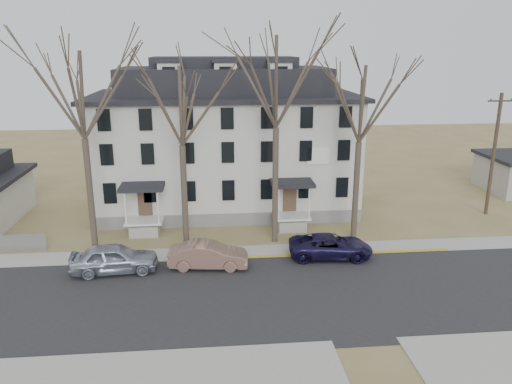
{
  "coord_description": "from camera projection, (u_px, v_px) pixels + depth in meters",
  "views": [
    {
      "loc": [
        -3.24,
        -21.76,
        12.84
      ],
      "look_at": [
        -0.36,
        9.0,
        3.78
      ],
      "focal_mm": 35.0,
      "sensor_mm": 36.0,
      "label": 1
    }
  ],
  "objects": [
    {
      "name": "main_road",
      "position": [
        275.0,
        296.0,
        26.61
      ],
      "size": [
        120.0,
        10.0,
        0.04
      ],
      "primitive_type": "cube",
      "color": "#27272A",
      "rests_on": "ground"
    },
    {
      "name": "tree_mid_right",
      "position": [
        361.0,
        99.0,
        31.94
      ],
      "size": [
        7.8,
        7.8,
        12.74
      ],
      "color": "#473B31",
      "rests_on": "ground"
    },
    {
      "name": "far_sidewalk",
      "position": [
        263.0,
        252.0,
        32.34
      ],
      "size": [
        120.0,
        2.0,
        0.08
      ],
      "primitive_type": "cube",
      "color": "#A09F97",
      "rests_on": "ground"
    },
    {
      "name": "utility_pole_far",
      "position": [
        494.0,
        153.0,
        38.34
      ],
      "size": [
        2.0,
        0.28,
        9.5
      ],
      "color": "#3D3023",
      "rests_on": "ground"
    },
    {
      "name": "yellow_curb",
      "position": [
        342.0,
        255.0,
        31.93
      ],
      "size": [
        14.0,
        0.25,
        0.06
      ],
      "primitive_type": "cube",
      "color": "gold",
      "rests_on": "ground"
    },
    {
      "name": "car_silver",
      "position": [
        114.0,
        259.0,
        29.2
      ],
      "size": [
        5.19,
        2.42,
        1.72
      ],
      "primitive_type": "imported",
      "rotation": [
        0.0,
        0.0,
        1.65
      ],
      "color": "#969FAE",
      "rests_on": "ground"
    },
    {
      "name": "ground",
      "position": [
        280.0,
        316.0,
        24.7
      ],
      "size": [
        120.0,
        120.0,
        0.0
      ],
      "primitive_type": "plane",
      "color": "olive",
      "rests_on": "ground"
    },
    {
      "name": "tree_far_left",
      "position": [
        80.0,
        89.0,
        30.16
      ],
      "size": [
        8.4,
        8.4,
        13.72
      ],
      "color": "#473B31",
      "rests_on": "ground"
    },
    {
      "name": "car_tan",
      "position": [
        208.0,
        256.0,
        29.83
      ],
      "size": [
        4.86,
        2.1,
        1.56
      ],
      "primitive_type": "imported",
      "rotation": [
        0.0,
        0.0,
        1.47
      ],
      "color": "#866152",
      "rests_on": "ground"
    },
    {
      "name": "boarding_house",
      "position": [
        225.0,
        142.0,
        40.16
      ],
      "size": [
        20.8,
        12.36,
        12.05
      ],
      "color": "slate",
      "rests_on": "ground"
    },
    {
      "name": "bicycle_left",
      "position": [
        143.0,
        228.0,
        35.38
      ],
      "size": [
        1.64,
        0.85,
        0.82
      ],
      "primitive_type": "imported",
      "rotation": [
        0.0,
        0.0,
        1.37
      ],
      "color": "black",
      "rests_on": "ground"
    },
    {
      "name": "tree_center",
      "position": [
        277.0,
        75.0,
        31.03
      ],
      "size": [
        9.0,
        9.0,
        14.7
      ],
      "color": "#473B31",
      "rests_on": "ground"
    },
    {
      "name": "tree_mid_left",
      "position": [
        180.0,
        100.0,
        30.91
      ],
      "size": [
        7.8,
        7.8,
        12.74
      ],
      "color": "#473B31",
      "rests_on": "ground"
    },
    {
      "name": "car_navy",
      "position": [
        331.0,
        247.0,
        31.32
      ],
      "size": [
        5.39,
        2.82,
        1.45
      ],
      "primitive_type": "imported",
      "rotation": [
        0.0,
        0.0,
        1.49
      ],
      "color": "#171237",
      "rests_on": "ground"
    }
  ]
}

